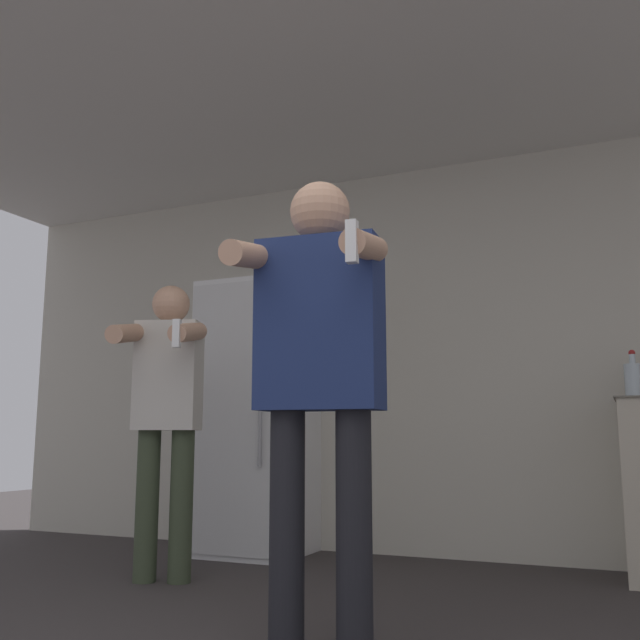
{
  "coord_description": "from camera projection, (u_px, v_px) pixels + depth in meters",
  "views": [
    {
      "loc": [
        1.06,
        -1.5,
        0.75
      ],
      "look_at": [
        0.02,
        0.86,
        1.17
      ],
      "focal_mm": 40.0,
      "sensor_mm": 36.0,
      "label": 1
    }
  ],
  "objects": [
    {
      "name": "person_woman_foreground",
      "position": [
        319.0,
        360.0,
        2.59
      ],
      "size": [
        0.55,
        0.48,
        1.7
      ],
      "color": "black",
      "rests_on": "ground_plane"
    },
    {
      "name": "wall_back",
      "position": [
        452.0,
        355.0,
        4.62
      ],
      "size": [
        7.0,
        0.06,
        2.55
      ],
      "color": "beige",
      "rests_on": "ground_plane"
    },
    {
      "name": "ceiling_slab",
      "position": [
        370.0,
        54.0,
        3.44
      ],
      "size": [
        7.0,
        3.53,
        0.05
      ],
      "color": "silver",
      "rests_on": "wall_back"
    },
    {
      "name": "refrigerator",
      "position": [
        257.0,
        416.0,
        4.72
      ],
      "size": [
        0.65,
        0.68,
        1.76
      ],
      "color": "white",
      "rests_on": "ground_plane"
    },
    {
      "name": "person_man_side",
      "position": [
        167.0,
        401.0,
        3.84
      ],
      "size": [
        0.52,
        0.6,
        1.58
      ],
      "color": "#38422D",
      "rests_on": "ground_plane"
    },
    {
      "name": "bottle_amber_bourbon",
      "position": [
        634.0,
        379.0,
        3.86
      ],
      "size": [
        0.09,
        0.09,
        0.26
      ],
      "color": "silver",
      "rests_on": "counter"
    }
  ]
}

